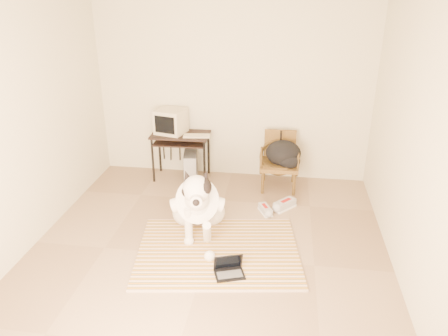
% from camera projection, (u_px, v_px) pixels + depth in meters
% --- Properties ---
extents(floor, '(4.50, 4.50, 0.00)m').
position_uv_depth(floor, '(206.00, 256.00, 4.81)').
color(floor, '#8C7256').
rests_on(floor, ground).
extents(wall_back, '(4.50, 0.00, 4.50)m').
position_uv_depth(wall_back, '(232.00, 88.00, 6.30)').
color(wall_back, beige).
rests_on(wall_back, floor).
extents(wall_front, '(4.50, 0.00, 4.50)m').
position_uv_depth(wall_front, '(123.00, 293.00, 2.22)').
color(wall_front, beige).
rests_on(wall_front, floor).
extents(wall_left, '(0.00, 4.50, 4.50)m').
position_uv_depth(wall_left, '(14.00, 132.00, 4.52)').
color(wall_left, beige).
rests_on(wall_left, floor).
extents(wall_right, '(0.00, 4.50, 4.50)m').
position_uv_depth(wall_right, '(418.00, 152.00, 4.00)').
color(wall_right, beige).
rests_on(wall_right, floor).
extents(rug, '(1.96, 1.60, 0.02)m').
position_uv_depth(rug, '(218.00, 251.00, 4.88)').
color(rug, '#B4751C').
rests_on(rug, floor).
extents(dog, '(0.65, 1.29, 0.97)m').
position_uv_depth(dog, '(198.00, 204.00, 5.10)').
color(dog, white).
rests_on(dog, rug).
extents(laptop, '(0.35, 0.30, 0.21)m').
position_uv_depth(laptop, '(229.00, 269.00, 4.48)').
color(laptop, black).
rests_on(laptop, rug).
extents(computer_desk, '(0.85, 0.49, 0.70)m').
position_uv_depth(computer_desk, '(180.00, 140.00, 6.44)').
color(computer_desk, black).
rests_on(computer_desk, floor).
extents(crt_monitor, '(0.48, 0.46, 0.35)m').
position_uv_depth(crt_monitor, '(171.00, 121.00, 6.39)').
color(crt_monitor, beige).
rests_on(crt_monitor, computer_desk).
extents(desk_keyboard, '(0.40, 0.18, 0.03)m').
position_uv_depth(desk_keyboard, '(197.00, 136.00, 6.30)').
color(desk_keyboard, beige).
rests_on(desk_keyboard, computer_desk).
extents(pc_tower, '(0.26, 0.47, 0.42)m').
position_uv_depth(pc_tower, '(191.00, 166.00, 6.58)').
color(pc_tower, '#4C4C4F').
rests_on(pc_tower, floor).
extents(rattan_chair, '(0.54, 0.52, 0.80)m').
position_uv_depth(rattan_chair, '(279.00, 161.00, 6.26)').
color(rattan_chair, brown).
rests_on(rattan_chair, floor).
extents(backpack, '(0.49, 0.43, 0.37)m').
position_uv_depth(backpack, '(284.00, 154.00, 6.12)').
color(backpack, black).
rests_on(backpack, rattan_chair).
extents(sneaker_left, '(0.21, 0.29, 0.09)m').
position_uv_depth(sneaker_left, '(265.00, 210.00, 5.68)').
color(sneaker_left, white).
rests_on(sneaker_left, floor).
extents(sneaker_right, '(0.32, 0.34, 0.12)m').
position_uv_depth(sneaker_right, '(285.00, 205.00, 5.78)').
color(sneaker_right, white).
rests_on(sneaker_right, floor).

